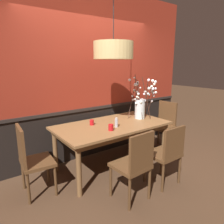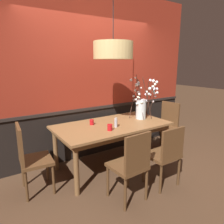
# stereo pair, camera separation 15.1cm
# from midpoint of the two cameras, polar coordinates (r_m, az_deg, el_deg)

# --- Properties ---
(ground_plane) EXTENTS (24.00, 24.00, 0.00)m
(ground_plane) POSITION_cam_midpoint_polar(r_m,az_deg,el_deg) (3.69, -1.22, -14.55)
(ground_plane) COLOR #4C3321
(back_wall) EXTENTS (4.54, 0.14, 2.99)m
(back_wall) POSITION_cam_midpoint_polar(r_m,az_deg,el_deg) (3.83, -7.19, 9.62)
(back_wall) COLOR black
(back_wall) RESTS_ON ground
(dining_table) EXTENTS (1.84, 0.99, 0.75)m
(dining_table) POSITION_cam_midpoint_polar(r_m,az_deg,el_deg) (3.43, -1.27, -4.62)
(dining_table) COLOR olive
(dining_table) RESTS_ON ground
(chair_far_side_right) EXTENTS (0.42, 0.40, 0.98)m
(chair_far_side_right) POSITION_cam_midpoint_polar(r_m,az_deg,el_deg) (4.31, -5.28, -2.58)
(chair_far_side_right) COLOR brown
(chair_far_side_right) RESTS_ON ground
(chair_near_side_left) EXTENTS (0.43, 0.43, 0.93)m
(chair_near_side_left) POSITION_cam_midpoint_polar(r_m,az_deg,el_deg) (2.65, 4.51, -13.81)
(chair_near_side_left) COLOR brown
(chair_near_side_left) RESTS_ON ground
(chair_far_side_left) EXTENTS (0.44, 0.42, 0.91)m
(chair_far_side_left) POSITION_cam_midpoint_polar(r_m,az_deg,el_deg) (4.07, -11.93, -4.28)
(chair_far_side_left) COLOR brown
(chair_far_side_left) RESTS_ON ground
(chair_head_east_end) EXTENTS (0.47, 0.47, 0.96)m
(chair_head_east_end) POSITION_cam_midpoint_polar(r_m,az_deg,el_deg) (4.33, 13.03, -2.92)
(chair_head_east_end) COLOR brown
(chair_head_east_end) RESTS_ON ground
(chair_head_west_end) EXTENTS (0.43, 0.48, 0.96)m
(chair_head_west_end) POSITION_cam_midpoint_polar(r_m,az_deg,el_deg) (2.98, -22.74, -11.43)
(chair_head_west_end) COLOR brown
(chair_head_west_end) RESTS_ON ground
(chair_near_side_right) EXTENTS (0.43, 0.40, 0.89)m
(chair_near_side_right) POSITION_cam_midpoint_polar(r_m,az_deg,el_deg) (3.05, 13.45, -10.64)
(chair_near_side_right) COLOR brown
(chair_near_side_right) RESTS_ON ground
(vase_with_blossoms) EXTENTS (0.46, 0.55, 0.78)m
(vase_with_blossoms) POSITION_cam_midpoint_polar(r_m,az_deg,el_deg) (3.73, 6.74, 1.76)
(vase_with_blossoms) COLOR silver
(vase_with_blossoms) RESTS_ON dining_table
(candle_holder_nearer_center) EXTENTS (0.07, 0.07, 0.09)m
(candle_holder_nearer_center) POSITION_cam_midpoint_polar(r_m,az_deg,el_deg) (3.37, -6.86, -2.85)
(candle_holder_nearer_center) COLOR red
(candle_holder_nearer_center) RESTS_ON dining_table
(candle_holder_nearer_edge) EXTENTS (0.08, 0.08, 0.09)m
(candle_holder_nearer_edge) POSITION_cam_midpoint_polar(r_m,az_deg,el_deg) (3.08, -1.72, -4.25)
(candle_holder_nearer_edge) COLOR red
(candle_holder_nearer_edge) RESTS_ON dining_table
(condiment_bottle) EXTENTS (0.05, 0.05, 0.15)m
(condiment_bottle) POSITION_cam_midpoint_polar(r_m,az_deg,el_deg) (3.23, -0.14, -2.94)
(condiment_bottle) COLOR #ADADB2
(condiment_bottle) RESTS_ON dining_table
(pendant_lamp) EXTENTS (0.59, 0.59, 1.21)m
(pendant_lamp) POSITION_cam_midpoint_polar(r_m,az_deg,el_deg) (3.19, -1.04, 16.55)
(pendant_lamp) COLOR tan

